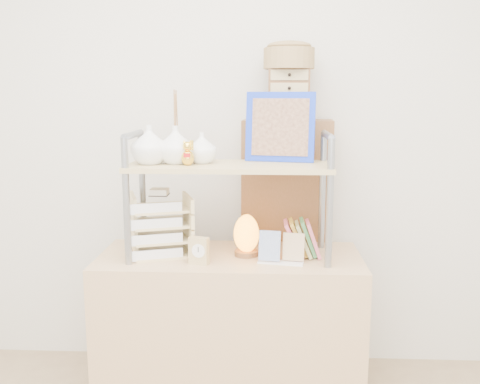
% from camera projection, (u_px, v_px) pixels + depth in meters
% --- Properties ---
extents(room_shell, '(3.42, 3.41, 2.61)m').
position_uv_depth(room_shell, '(209.00, 15.00, 1.49)').
color(room_shell, silver).
rests_on(room_shell, ground).
extents(desk, '(1.20, 0.50, 0.75)m').
position_uv_depth(desk, '(230.00, 332.00, 2.51)').
color(desk, tan).
rests_on(desk, ground).
extents(cabinet, '(0.46, 0.26, 1.35)m').
position_uv_depth(cabinet, '(286.00, 249.00, 2.81)').
color(cabinet, brown).
rests_on(cabinet, ground).
extents(hutch, '(0.90, 0.34, 0.74)m').
position_uv_depth(hutch, '(211.00, 160.00, 2.38)').
color(hutch, gray).
rests_on(hutch, desk).
extents(letter_tray, '(0.31, 0.31, 0.31)m').
position_uv_depth(letter_tray, '(161.00, 229.00, 2.44)').
color(letter_tray, '#D7C081').
rests_on(letter_tray, desk).
extents(salt_lamp, '(0.13, 0.12, 0.19)m').
position_uv_depth(salt_lamp, '(246.00, 235.00, 2.43)').
color(salt_lamp, brown).
rests_on(salt_lamp, desk).
extents(desk_clock, '(0.09, 0.06, 0.12)m').
position_uv_depth(desk_clock, '(199.00, 251.00, 2.31)').
color(desk_clock, tan).
rests_on(desk_clock, desk).
extents(postcard_stand, '(0.21, 0.09, 0.14)m').
position_uv_depth(postcard_stand, '(281.00, 254.00, 2.33)').
color(postcard_stand, white).
rests_on(postcard_stand, desk).
extents(drawer_chest, '(0.20, 0.16, 0.25)m').
position_uv_depth(drawer_chest, '(288.00, 95.00, 2.65)').
color(drawer_chest, brown).
rests_on(drawer_chest, cabinet).
extents(woven_basket, '(0.25, 0.25, 0.10)m').
position_uv_depth(woven_basket, '(289.00, 59.00, 2.62)').
color(woven_basket, olive).
rests_on(woven_basket, drawer_chest).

